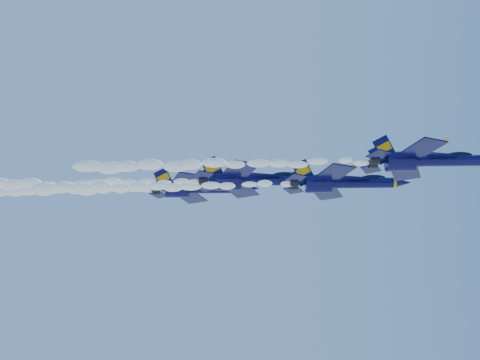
{
  "coord_description": "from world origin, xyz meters",
  "views": [
    {
      "loc": [
        -2.11,
        -71.34,
        124.3
      ],
      "look_at": [
        -3.64,
        -0.18,
        152.8
      ],
      "focal_mm": 40.0,
      "sensor_mm": 36.0,
      "label": 1
    }
  ],
  "objects_px": {
    "jet_lead": "(426,160)",
    "jet_second": "(342,183)",
    "jet_third": "(253,180)",
    "jet_fourth": "(199,188)"
  },
  "relations": [
    {
      "from": "jet_second",
      "to": "jet_third",
      "type": "height_order",
      "value": "jet_third"
    },
    {
      "from": "jet_lead",
      "to": "jet_second",
      "type": "height_order",
      "value": "jet_second"
    },
    {
      "from": "jet_third",
      "to": "jet_fourth",
      "type": "height_order",
      "value": "jet_fourth"
    },
    {
      "from": "jet_second",
      "to": "jet_fourth",
      "type": "relative_size",
      "value": 0.91
    },
    {
      "from": "jet_fourth",
      "to": "jet_third",
      "type": "bearing_deg",
      "value": -44.58
    },
    {
      "from": "jet_lead",
      "to": "jet_second",
      "type": "bearing_deg",
      "value": 128.3
    },
    {
      "from": "jet_lead",
      "to": "jet_fourth",
      "type": "distance_m",
      "value": 39.99
    },
    {
      "from": "jet_second",
      "to": "jet_fourth",
      "type": "bearing_deg",
      "value": 143.01
    },
    {
      "from": "jet_lead",
      "to": "jet_second",
      "type": "relative_size",
      "value": 0.93
    },
    {
      "from": "jet_third",
      "to": "jet_second",
      "type": "bearing_deg",
      "value": -30.13
    }
  ]
}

